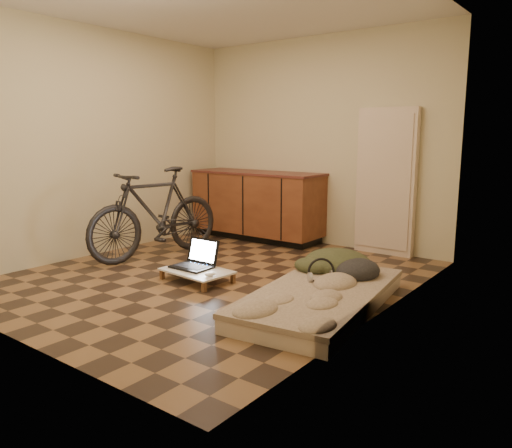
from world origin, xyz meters
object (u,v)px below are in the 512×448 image
Objects in this scene: futon at (320,298)px; laptop at (195,262)px; bicycle at (155,208)px; lap_desk at (197,271)px.

laptop reaches higher than futon.
bicycle reaches higher than futon.
bicycle is at bearing 159.76° from laptop.
bicycle is at bearing 164.37° from futon.
laptop is (0.95, -0.35, -0.40)m from bicycle.
lap_desk is at bearing -13.74° from bicycle.
futon is at bearing 8.08° from lap_desk.
bicycle reaches higher than laptop.
lap_desk is 0.14m from laptop.
laptop is at bearing 172.68° from futon.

